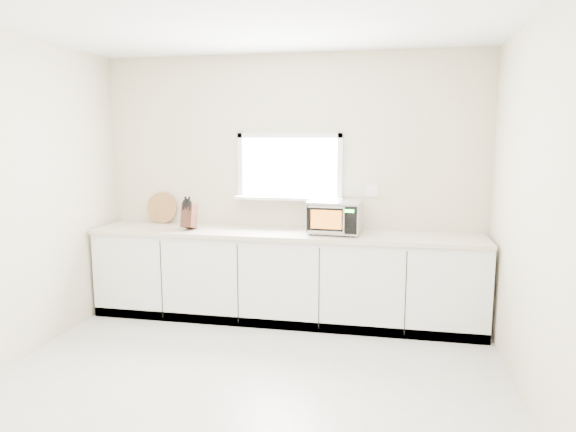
# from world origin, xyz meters

# --- Properties ---
(ground) EXTENTS (4.00, 4.00, 0.00)m
(ground) POSITION_xyz_m (0.00, 0.00, 0.00)
(ground) COLOR beige
(ground) RESTS_ON ground
(back_wall) EXTENTS (4.00, 0.17, 2.70)m
(back_wall) POSITION_xyz_m (0.00, 2.00, 1.36)
(back_wall) COLOR beige
(back_wall) RESTS_ON ground
(cabinets) EXTENTS (3.92, 0.60, 0.88)m
(cabinets) POSITION_xyz_m (0.00, 1.70, 0.44)
(cabinets) COLOR white
(cabinets) RESTS_ON ground
(countertop) EXTENTS (3.92, 0.64, 0.04)m
(countertop) POSITION_xyz_m (0.00, 1.69, 0.90)
(countertop) COLOR beige
(countertop) RESTS_ON cabinets
(microwave) EXTENTS (0.52, 0.44, 0.32)m
(microwave) POSITION_xyz_m (0.51, 1.71, 1.09)
(microwave) COLOR black
(microwave) RESTS_ON countertop
(knife_block) EXTENTS (0.12, 0.24, 0.35)m
(knife_block) POSITION_xyz_m (-0.97, 1.63, 1.07)
(knife_block) COLOR #49251A
(knife_block) RESTS_ON countertop
(cutting_board) EXTENTS (0.34, 0.08, 0.34)m
(cutting_board) POSITION_xyz_m (-1.42, 1.94, 1.09)
(cutting_board) COLOR olive
(cutting_board) RESTS_ON countertop
(coffee_grinder) EXTENTS (0.15, 0.15, 0.21)m
(coffee_grinder) POSITION_xyz_m (0.29, 1.83, 1.02)
(coffee_grinder) COLOR #B0B3B8
(coffee_grinder) RESTS_ON countertop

